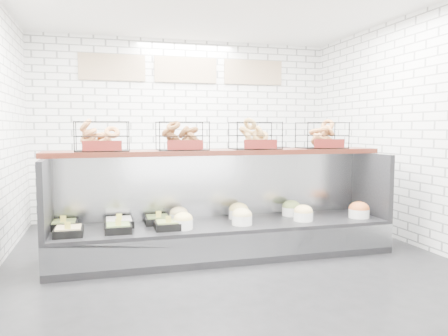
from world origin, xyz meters
name	(u,v)px	position (x,y,z in m)	size (l,w,h in m)	color
ground	(231,263)	(0.00, 0.00, 0.00)	(5.50, 5.50, 0.00)	black
room_shell	(218,84)	(0.00, 0.60, 2.06)	(5.02, 5.51, 3.01)	white
display_case	(223,228)	(-0.01, 0.34, 0.33)	(4.00, 0.90, 1.20)	black
bagel_shelf	(220,139)	(0.00, 0.52, 1.38)	(4.10, 0.50, 0.40)	#3C140C
prep_counter	(190,192)	(-0.01, 2.43, 0.47)	(4.00, 0.60, 1.20)	#93969B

